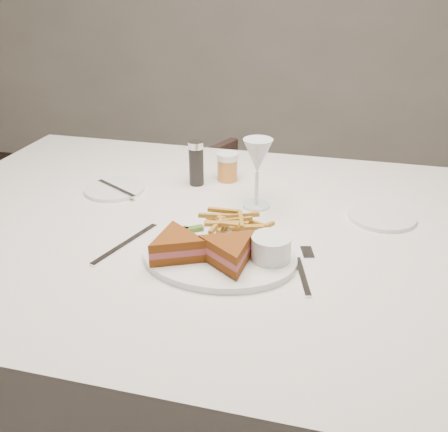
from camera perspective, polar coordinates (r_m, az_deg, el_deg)
table at (r=1.38m, az=0.38°, el=-15.05°), size 1.66×1.17×0.75m
chair_far at (r=2.09m, az=3.11°, el=-0.97°), size 0.82×0.80×0.65m
table_setting at (r=1.10m, az=0.53°, el=-0.62°), size 0.85×0.65×0.18m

